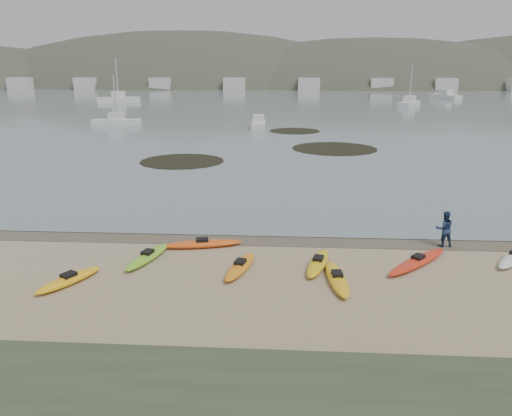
{
  "coord_description": "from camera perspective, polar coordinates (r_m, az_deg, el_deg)",
  "views": [
    {
      "loc": [
        1.51,
        -23.69,
        8.36
      ],
      "look_at": [
        0.0,
        0.0,
        1.5
      ],
      "focal_mm": 35.0,
      "sensor_mm": 36.0,
      "label": 1
    }
  ],
  "objects": [
    {
      "name": "person_east",
      "position": [
        25.23,
        20.73,
        -2.24
      ],
      "size": [
        0.89,
        0.72,
        1.74
      ],
      "primitive_type": "imported",
      "rotation": [
        0.0,
        0.0,
        3.22
      ],
      "color": "navy",
      "rests_on": "ground"
    },
    {
      "name": "ground",
      "position": [
        25.17,
        0.0,
        -3.28
      ],
      "size": [
        600.0,
        600.0,
        0.0
      ],
      "primitive_type": "plane",
      "color": "tan",
      "rests_on": "ground"
    },
    {
      "name": "far_hills",
      "position": [
        222.26,
        13.62,
        9.41
      ],
      "size": [
        550.0,
        135.0,
        80.0
      ],
      "color": "#384235",
      "rests_on": "ground"
    },
    {
      "name": "wet_sand",
      "position": [
        24.89,
        -0.04,
        -3.5
      ],
      "size": [
        60.0,
        60.0,
        0.0
      ],
      "primitive_type": "plane",
      "color": "brown",
      "rests_on": "ground"
    },
    {
      "name": "kelp_mats",
      "position": [
        52.65,
        2.84,
        7.0
      ],
      "size": [
        22.25,
        28.58,
        0.04
      ],
      "color": "black",
      "rests_on": "water"
    },
    {
      "name": "far_town",
      "position": [
        168.87,
        5.32,
        13.9
      ],
      "size": [
        199.0,
        5.0,
        4.0
      ],
      "color": "beige",
      "rests_on": "ground"
    },
    {
      "name": "kayaks",
      "position": [
        21.31,
        0.35,
        -6.49
      ],
      "size": [
        24.77,
        8.01,
        0.34
      ],
      "color": "yellow",
      "rests_on": "ground"
    },
    {
      "name": "water",
      "position": [
        323.81,
        3.49,
        14.62
      ],
      "size": [
        1200.0,
        1200.0,
        0.0
      ],
      "primitive_type": "plane",
      "color": "slate",
      "rests_on": "ground"
    },
    {
      "name": "moored_boats",
      "position": [
        105.99,
        3.54,
        11.89
      ],
      "size": [
        85.41,
        69.14,
        1.32
      ],
      "color": "silver",
      "rests_on": "ground"
    }
  ]
}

